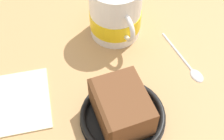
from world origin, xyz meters
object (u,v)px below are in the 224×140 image
Objects in this scene: cake_slice at (122,107)px; small_plate at (123,116)px; tea_mug at (114,12)px; teaspoon at (190,67)px; folded_napkin at (8,105)px.

small_plate is at bearing -79.79° from cake_slice.
tea_mug is at bearing -6.31° from small_plate.
tea_mug reaches higher than cake_slice.
tea_mug is 0.94× the size of teaspoon.
folded_napkin is (5.61, 17.79, -3.38)cm from cake_slice.
cake_slice reaches higher than small_plate.
teaspoon is 0.96× the size of folded_napkin.
small_plate is 16.04cm from teaspoon.
small_plate is 1.11× the size of tea_mug.
teaspoon is at bearing -60.45° from small_plate.
small_plate is at bearing 119.55° from teaspoon.
small_plate reaches higher than teaspoon.
cake_slice is at bearing 100.21° from small_plate.
cake_slice is at bearing 172.92° from tea_mug.
tea_mug is at bearing 46.03° from teaspoon.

